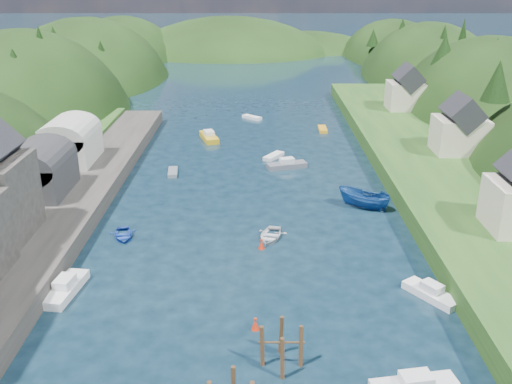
{
  "coord_description": "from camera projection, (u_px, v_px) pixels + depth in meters",
  "views": [
    {
      "loc": [
        0.25,
        -30.78,
        27.19
      ],
      "look_at": [
        0.0,
        28.0,
        4.0
      ],
      "focal_mm": 40.0,
      "sensor_mm": 36.0,
      "label": 1
    }
  ],
  "objects": [
    {
      "name": "quay_left",
      "position": [
        16.0,
        249.0,
        56.95
      ],
      "size": [
        12.0,
        110.0,
        2.0
      ],
      "primitive_type": "cube",
      "color": "#2D2B28",
      "rests_on": "ground"
    },
    {
      "name": "channel_buoy_near",
      "position": [
        255.0,
        324.0,
        45.8
      ],
      "size": [
        0.7,
        0.7,
        1.1
      ],
      "color": "#AD240D",
      "rests_on": "ground"
    },
    {
      "name": "moored_boats",
      "position": [
        250.0,
        249.0,
        57.52
      ],
      "size": [
        37.65,
        90.65,
        2.51
      ],
      "color": "gold",
      "rests_on": "ground"
    },
    {
      "name": "hill_trees",
      "position": [
        261.0,
        72.0,
        93.64
      ],
      "size": [
        91.51,
        149.88,
        12.54
      ],
      "color": "black",
      "rests_on": "ground"
    },
    {
      "name": "channel_buoy_far",
      "position": [
        262.0,
        244.0,
        59.01
      ],
      "size": [
        0.7,
        0.7,
        1.1
      ],
      "color": "#AD240D",
      "rests_on": "ground"
    },
    {
      "name": "boat_sheds",
      "position": [
        54.0,
        151.0,
        73.06
      ],
      "size": [
        7.0,
        21.0,
        7.5
      ],
      "color": "#2D2D30",
      "rests_on": "quay_left"
    },
    {
      "name": "ground",
      "position": [
        257.0,
        163.0,
        85.13
      ],
      "size": [
        600.0,
        600.0,
        0.0
      ],
      "primitive_type": "plane",
      "color": "black",
      "rests_on": "ground"
    },
    {
      "name": "piling_cluster_far",
      "position": [
        282.0,
        349.0,
        41.35
      ],
      "size": [
        3.38,
        3.13,
        3.9
      ],
      "color": "#382314",
      "rests_on": "ground"
    },
    {
      "name": "far_hills",
      "position": [
        261.0,
        81.0,
        204.44
      ],
      "size": [
        103.0,
        68.0,
        44.0
      ],
      "color": "black",
      "rests_on": "ground"
    },
    {
      "name": "hillside_left",
      "position": [
        27.0,
        161.0,
        111.51
      ],
      "size": [
        44.0,
        245.56,
        52.0
      ],
      "color": "black",
      "rests_on": "ground"
    },
    {
      "name": "terrace_right",
      "position": [
        445.0,
        179.0,
        75.29
      ],
      "size": [
        16.0,
        120.0,
        2.4
      ],
      "primitive_type": "cube",
      "color": "#234719",
      "rests_on": "ground"
    },
    {
      "name": "hillside_right",
      "position": [
        488.0,
        158.0,
        110.93
      ],
      "size": [
        36.0,
        245.56,
        48.0
      ],
      "color": "black",
      "rests_on": "ground"
    },
    {
      "name": "right_bank_cottages",
      "position": [
        452.0,
        128.0,
        81.32
      ],
      "size": [
        9.0,
        59.24,
        8.41
      ],
      "color": "beige",
      "rests_on": "terrace_right"
    }
  ]
}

